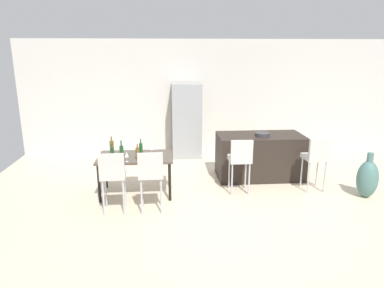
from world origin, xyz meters
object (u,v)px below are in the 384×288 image
wine_glass_far (127,155)px  wine_glass_right (152,148)px  fruit_bowl (262,134)px  dining_chair_near (113,173)px  floor_vase (367,179)px  bar_chair_left (240,157)px  wine_bottle_corner (138,153)px  wine_bottle_near (141,150)px  kitchen_island (260,156)px  dining_chair_far (151,172)px  wine_bottle_left (112,147)px  refrigerator (187,120)px  wine_bottle_inner (112,154)px  bar_chair_middle (316,156)px  dining_table (136,160)px  wine_bottle_middle (122,153)px

wine_glass_far → wine_glass_right: bearing=45.5°
wine_glass_right → fruit_bowl: fruit_bowl is taller
dining_chair_near → floor_vase: bearing=3.9°
bar_chair_left → wine_bottle_corner: 1.88m
wine_bottle_near → wine_glass_far: (-0.23, -0.25, -0.01)m
kitchen_island → dining_chair_far: size_ratio=1.68×
floor_vase → wine_bottle_left: bearing=172.2°
wine_glass_far → refrigerator: size_ratio=0.09×
wine_bottle_inner → wine_bottle_near: bearing=17.0°
bar_chair_middle → wine_glass_far: (-3.50, -0.22, 0.17)m
bar_chair_middle → bar_chair_left: bearing=-180.0°
floor_vase → wine_glass_right: bearing=171.7°
bar_chair_middle → refrigerator: bearing=132.4°
dining_chair_near → wine_glass_right: bearing=55.7°
dining_chair_far → wine_glass_right: (-0.01, 0.88, 0.17)m
wine_glass_far → wine_bottle_near: bearing=47.1°
bar_chair_left → kitchen_island: bearing=54.1°
dining_chair_far → wine_bottle_left: 1.22m
bar_chair_middle → dining_chair_near: same height
dining_table → wine_bottle_near: wine_bottle_near is taller
wine_glass_right → kitchen_island: bearing=15.5°
wine_bottle_inner → fruit_bowl: (2.91, 0.85, 0.10)m
wine_bottle_left → floor_vase: wine_bottle_left is taller
wine_bottle_near → fruit_bowl: (2.42, 0.70, 0.08)m
wine_bottle_middle → kitchen_island: bearing=19.1°
bar_chair_left → wine_bottle_middle: 2.16m
wine_bottle_middle → wine_glass_right: bearing=32.8°
dining_table → wine_bottle_near: 0.24m
kitchen_island → wine_bottle_inner: size_ratio=6.03×
wine_bottle_left → floor_vase: 4.72m
wine_bottle_middle → refrigerator: bearing=63.7°
wine_glass_far → floor_vase: wine_glass_far is taller
wine_bottle_near → refrigerator: refrigerator is taller
bar_chair_left → wine_glass_far: 2.07m
dining_table → wine_glass_right: 0.37m
bar_chair_middle → dining_chair_near: bearing=-169.6°
bar_chair_left → wine_bottle_near: size_ratio=3.13×
wine_bottle_left → floor_vase: (4.65, -0.64, -0.52)m
floor_vase → refrigerator: bearing=137.4°
dining_table → dining_chair_near: 0.83m
wine_bottle_near → wine_bottle_corner: 0.14m
wine_glass_right → floor_vase: (3.91, -0.57, -0.51)m
wine_glass_far → fruit_bowl: size_ratio=0.59×
bar_chair_left → dining_chair_far: size_ratio=1.00×
bar_chair_middle → wine_bottle_inner: 3.76m
bar_chair_middle → wine_bottle_corner: bearing=-178.4°
wine_bottle_corner → wine_glass_far: wine_bottle_corner is taller
bar_chair_left → wine_bottle_corner: size_ratio=3.77×
wine_bottle_corner → wine_bottle_middle: bearing=-173.8°
wine_glass_right → dining_chair_near: bearing=-124.3°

